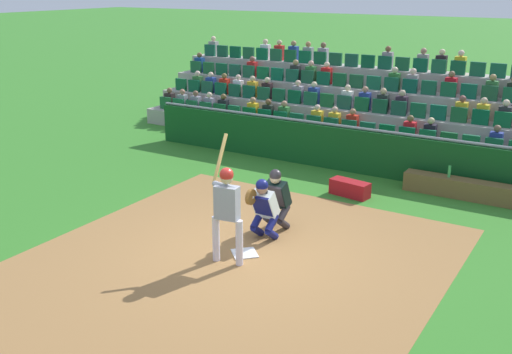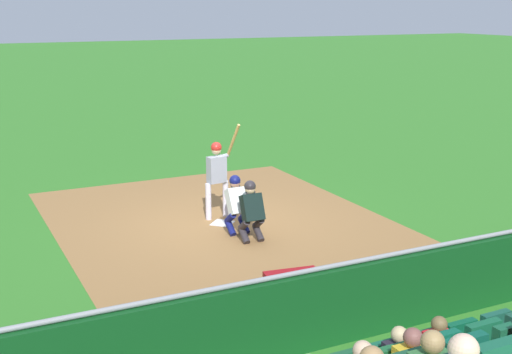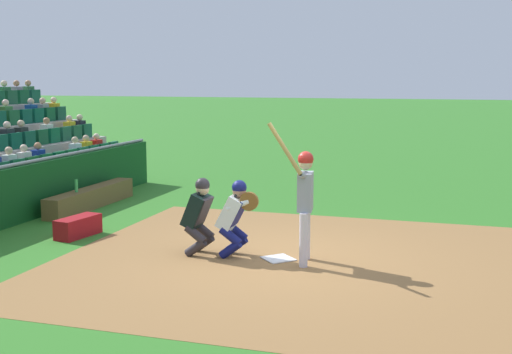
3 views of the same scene
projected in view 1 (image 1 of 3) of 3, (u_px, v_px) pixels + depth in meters
The scene contains 11 objects.
ground_plane at pixel (245, 254), 10.89m from camera, with size 160.00×160.00×0.00m, color #327926.
infield_dirt_patch at pixel (229, 264), 10.49m from camera, with size 7.05×7.85×0.01m, color olive.
home_plate_marker at pixel (245, 253), 10.89m from camera, with size 0.44×0.44×0.02m, color white.
batter_at_plate at pixel (227, 204), 10.24m from camera, with size 0.66×0.66×2.22m.
catcher_crouching at pixel (263, 206), 11.27m from camera, with size 0.47×0.71×1.28m.
home_plate_umpire at pixel (277, 196), 11.78m from camera, with size 0.47×0.46×1.29m.
dugout_wall at pixel (363, 152), 15.33m from camera, with size 12.99×0.24×1.21m.
dugout_bench at pixel (473, 190), 13.56m from camera, with size 3.14×0.40×0.44m, color brown.
water_bottle_on_bench at pixel (449, 171), 13.73m from camera, with size 0.07×0.07×0.27m, color green.
equipment_duffel_bag at pixel (350, 188), 13.80m from camera, with size 0.93×0.36×0.36m, color maroon.
bleacher_stand at pixel (409, 116), 18.20m from camera, with size 17.20×3.60×2.79m.
Camera 1 is at (-5.35, 8.34, 4.75)m, focal length 41.76 mm.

